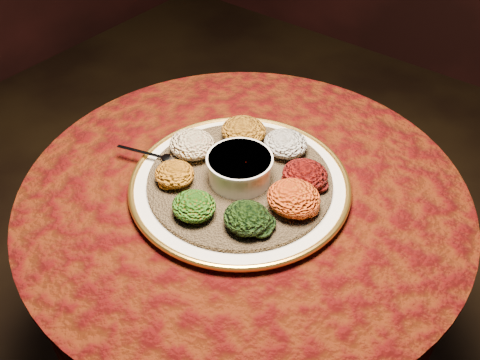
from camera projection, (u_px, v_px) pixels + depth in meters
The scene contains 13 objects.
table at pixel (243, 245), 1.26m from camera, with size 0.96×0.96×0.73m.
platter at pixel (240, 184), 1.13m from camera, with size 0.49×0.49×0.02m.
injera at pixel (240, 181), 1.13m from camera, with size 0.39×0.39×0.01m, color brown.
stew_bowl at pixel (240, 167), 1.10m from camera, with size 0.14×0.14×0.06m.
spoon at pixel (164, 158), 1.17m from camera, with size 0.14×0.06×0.01m.
portion_ayib at pixel (286, 144), 1.17m from camera, with size 0.10×0.09×0.05m, color beige.
portion_kitfo at pixel (305, 175), 1.10m from camera, with size 0.10×0.09×0.05m, color black.
portion_tikil at pixel (294, 198), 1.04m from camera, with size 0.11×0.10×0.05m, color #C58210.
portion_gomen at pixel (247, 218), 1.01m from camera, with size 0.09×0.09×0.04m, color black.
portion_mixveg at pixel (194, 206), 1.03m from camera, with size 0.09×0.08×0.04m, color #A3460A.
portion_kik at pixel (175, 174), 1.10m from camera, with size 0.08×0.08×0.04m, color #BB6610.
portion_timatim at pixel (192, 144), 1.17m from camera, with size 0.10×0.10×0.05m, color maroon.
portion_shiro at pixel (243, 131), 1.21m from camera, with size 0.10×0.10×0.05m, color #A16313.
Camera 1 is at (0.50, -0.66, 1.51)m, focal length 40.00 mm.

